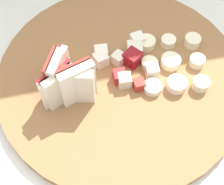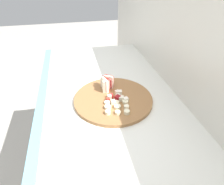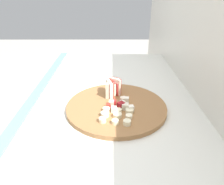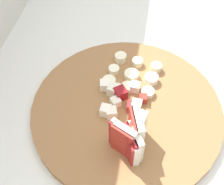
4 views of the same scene
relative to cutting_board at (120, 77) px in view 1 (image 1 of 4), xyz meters
The scene contains 6 objects.
tiled_countertop 0.45m from the cutting_board, 25.74° to the right, with size 1.42×0.65×0.90m.
tile_backsplash 0.38m from the cutting_board, 83.33° to the left, with size 2.40×0.04×1.40m, color silver.
cutting_board is the anchor object (origin of this frame).
apple_wedge_fan 0.09m from the cutting_board, 168.24° to the right, with size 0.08×0.06×0.07m.
apple_dice_pile 0.03m from the cutting_board, 51.83° to the left, with size 0.09×0.10×0.02m.
banana_slice_rows 0.08m from the cutting_board, ahead, with size 0.11×0.11×0.02m.
Camera 1 is at (-0.11, -0.25, 1.31)m, focal length 54.16 mm.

